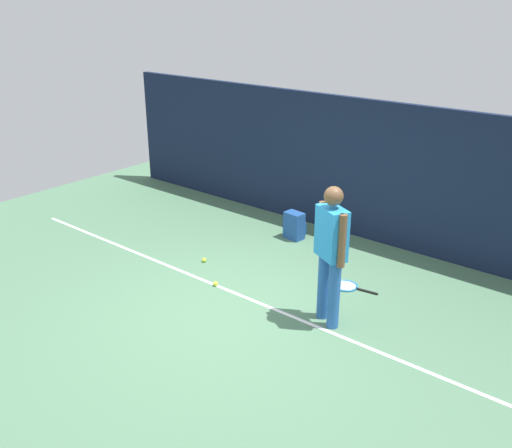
{
  "coord_description": "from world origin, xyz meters",
  "views": [
    {
      "loc": [
        4.17,
        -4.69,
        3.65
      ],
      "look_at": [
        0.0,
        0.4,
        1.0
      ],
      "focal_mm": 40.2,
      "sensor_mm": 36.0,
      "label": 1
    }
  ],
  "objects_px": {
    "backpack": "(295,226)",
    "tennis_ball_near_player": "(204,260)",
    "tennis_ball_by_fence": "(216,284)",
    "tennis_player": "(331,248)",
    "tennis_racket": "(348,286)"
  },
  "relations": [
    {
      "from": "backpack",
      "to": "tennis_ball_near_player",
      "type": "relative_size",
      "value": 6.67
    },
    {
      "from": "tennis_ball_near_player",
      "to": "tennis_ball_by_fence",
      "type": "bearing_deg",
      "value": -34.48
    },
    {
      "from": "tennis_player",
      "to": "backpack",
      "type": "height_order",
      "value": "tennis_player"
    },
    {
      "from": "tennis_player",
      "to": "tennis_racket",
      "type": "height_order",
      "value": "tennis_player"
    },
    {
      "from": "tennis_ball_near_player",
      "to": "tennis_player",
      "type": "bearing_deg",
      "value": -6.16
    },
    {
      "from": "backpack",
      "to": "tennis_ball_by_fence",
      "type": "relative_size",
      "value": 6.67
    },
    {
      "from": "backpack",
      "to": "tennis_ball_by_fence",
      "type": "height_order",
      "value": "backpack"
    },
    {
      "from": "tennis_player",
      "to": "tennis_racket",
      "type": "distance_m",
      "value": 1.34
    },
    {
      "from": "tennis_ball_by_fence",
      "to": "tennis_racket",
      "type": "bearing_deg",
      "value": 38.18
    },
    {
      "from": "tennis_ball_near_player",
      "to": "backpack",
      "type": "bearing_deg",
      "value": 72.17
    },
    {
      "from": "tennis_ball_near_player",
      "to": "tennis_racket",
      "type": "bearing_deg",
      "value": 18.07
    },
    {
      "from": "tennis_player",
      "to": "tennis_ball_by_fence",
      "type": "xyz_separation_m",
      "value": [
        -1.65,
        -0.19,
        -0.93
      ]
    },
    {
      "from": "tennis_player",
      "to": "backpack",
      "type": "xyz_separation_m",
      "value": [
        -1.78,
        1.81,
        -0.76
      ]
    },
    {
      "from": "backpack",
      "to": "tennis_ball_near_player",
      "type": "bearing_deg",
      "value": 78.64
    },
    {
      "from": "tennis_player",
      "to": "tennis_ball_by_fence",
      "type": "bearing_deg",
      "value": -146.66
    }
  ]
}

